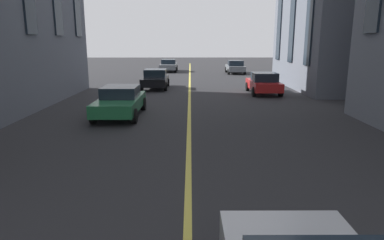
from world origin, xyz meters
The scene contains 6 objects.
lane_centre_line centered at (20.00, 0.00, 0.00)m, with size 80.00×0.16×0.01m.
car_red_parked_b centered at (27.75, -4.90, 0.70)m, with size 3.90×1.89×1.40m.
car_black_mid centered at (30.40, 2.52, 0.70)m, with size 3.90×1.89×1.40m.
car_green_near centered at (20.80, 3.19, 0.70)m, with size 4.40×1.95×1.37m.
car_grey_far centered at (44.97, 2.44, 0.70)m, with size 4.40×1.95×1.37m.
car_grey_trailing centered at (42.47, -4.90, 0.70)m, with size 3.90×1.89×1.40m.
Camera 1 is at (5.08, -0.05, 3.40)m, focal length 32.20 mm.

